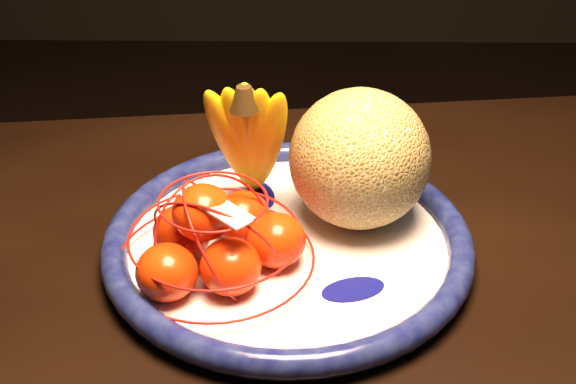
{
  "coord_description": "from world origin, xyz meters",
  "views": [
    {
      "loc": [
        -0.22,
        -0.67,
        1.2
      ],
      "look_at": [
        -0.23,
        -0.01,
        0.77
      ],
      "focal_mm": 50.0,
      "sensor_mm": 36.0,
      "label": 1
    }
  ],
  "objects_px": {
    "cantaloupe": "(360,159)",
    "mandarin_bag": "(217,240)",
    "fruit_bowl": "(288,243)",
    "banana_bunch": "(250,135)",
    "dining_table": "(479,365)"
  },
  "relations": [
    {
      "from": "fruit_bowl",
      "to": "cantaloupe",
      "type": "distance_m",
      "value": 0.11
    },
    {
      "from": "fruit_bowl",
      "to": "mandarin_bag",
      "type": "xyz_separation_m",
      "value": [
        -0.07,
        -0.04,
        0.03
      ]
    },
    {
      "from": "dining_table",
      "to": "fruit_bowl",
      "type": "relative_size",
      "value": 4.0
    },
    {
      "from": "fruit_bowl",
      "to": "banana_bunch",
      "type": "xyz_separation_m",
      "value": [
        -0.04,
        0.07,
        0.08
      ]
    },
    {
      "from": "dining_table",
      "to": "banana_bunch",
      "type": "height_order",
      "value": "banana_bunch"
    },
    {
      "from": "cantaloupe",
      "to": "mandarin_bag",
      "type": "xyz_separation_m",
      "value": [
        -0.14,
        -0.09,
        -0.04
      ]
    },
    {
      "from": "cantaloupe",
      "to": "banana_bunch",
      "type": "height_order",
      "value": "banana_bunch"
    },
    {
      "from": "cantaloupe",
      "to": "dining_table",
      "type": "bearing_deg",
      "value": -46.93
    },
    {
      "from": "cantaloupe",
      "to": "banana_bunch",
      "type": "bearing_deg",
      "value": 167.58
    },
    {
      "from": "dining_table",
      "to": "fruit_bowl",
      "type": "xyz_separation_m",
      "value": [
        -0.19,
        0.08,
        0.09
      ]
    },
    {
      "from": "fruit_bowl",
      "to": "banana_bunch",
      "type": "relative_size",
      "value": 2.23
    },
    {
      "from": "banana_bunch",
      "to": "mandarin_bag",
      "type": "xyz_separation_m",
      "value": [
        -0.03,
        -0.11,
        -0.05
      ]
    },
    {
      "from": "cantaloupe",
      "to": "mandarin_bag",
      "type": "bearing_deg",
      "value": -148.09
    },
    {
      "from": "cantaloupe",
      "to": "mandarin_bag",
      "type": "distance_m",
      "value": 0.17
    },
    {
      "from": "dining_table",
      "to": "fruit_bowl",
      "type": "distance_m",
      "value": 0.22
    }
  ]
}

